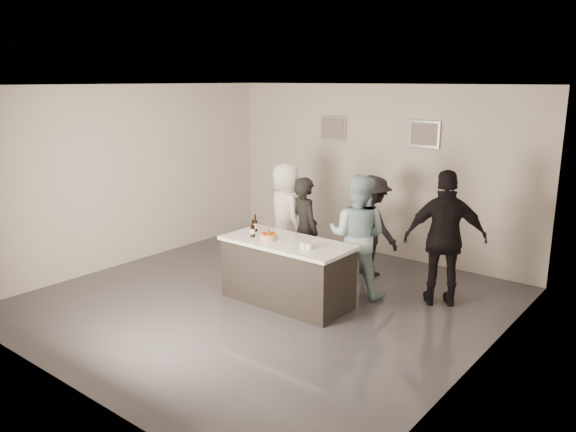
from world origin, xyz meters
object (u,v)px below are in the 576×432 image
Objects in this scene: cake at (268,237)px; beer_bottle_a at (255,223)px; bar_counter at (287,272)px; beer_bottle_b at (253,228)px; person_guest_left at (286,215)px; person_guest_back at (371,226)px; person_main_black at (305,230)px; person_guest_right at (445,239)px; person_main_blue at (357,236)px.

beer_bottle_a is (-0.43, 0.21, 0.09)m from cake.
beer_bottle_b is (-0.51, -0.15, 0.58)m from bar_counter.
person_guest_back is at bearing -130.24° from person_guest_left.
cake is at bearing 119.22° from person_main_black.
person_guest_left is 2.78m from person_guest_right.
bar_counter is 1.14m from person_main_blue.
person_guest_back is (1.00, 1.66, -0.22)m from beer_bottle_a.
beer_bottle_a is 0.85m from person_main_black.
beer_bottle_b is 0.16× the size of person_main_black.
person_main_black reaches higher than cake.
person_main_black is 2.11m from person_guest_right.
person_guest_back is (0.56, 1.87, -0.13)m from cake.
person_guest_back reaches higher than cake.
person_guest_left is (-0.72, 0.42, 0.05)m from person_main_black.
person_guest_right is at bearing -149.74° from person_guest_left.
person_guest_left is (-1.04, 1.26, 0.42)m from bar_counter.
bar_counter is at bearing 39.61° from person_main_blue.
beer_bottle_b is 2.09m from person_guest_back.
beer_bottle_a is at bearing 75.70° from person_guest_back.
beer_bottle_a is at bearing 88.89° from person_main_black.
person_guest_right is (2.24, 1.45, -0.08)m from beer_bottle_b.
person_guest_left is at bearing 120.00° from cake.
person_guest_left reaches higher than beer_bottle_a.
bar_counter is 7.68× the size of cake.
person_guest_right reaches higher than beer_bottle_b.
person_main_black is (-0.07, 0.95, -0.11)m from cake.
person_guest_back reaches higher than beer_bottle_a.
person_guest_right is (2.06, 0.45, 0.13)m from person_main_black.
beer_bottle_a is (-0.68, 0.10, 0.58)m from bar_counter.
person_main_black is 0.93m from person_main_blue.
person_guest_left is at bearing 36.95° from person_guest_back.
person_guest_back reaches higher than bar_counter.
bar_counter is 1.04× the size of person_main_blue.
beer_bottle_a is 0.15× the size of person_guest_left.
beer_bottle_a is at bearing 136.63° from person_guest_left.
cake is 0.15× the size of person_guest_back.
person_guest_back is at bearing -100.01° from person_main_black.
person_guest_right is 1.50m from person_guest_back.
bar_counter is at bearing 96.50° from person_guest_back.
beer_bottle_b is at bearing 83.38° from person_guest_back.
cake is 1.59m from person_guest_left.
person_main_blue is (0.86, 0.96, -0.05)m from cake.
person_main_blue reaches higher than cake.
person_main_blue is (1.29, 0.75, -0.14)m from beer_bottle_a.
beer_bottle_b is 0.14× the size of person_guest_right.
beer_bottle_b is at bearing -171.73° from cake.
person_guest_right is (1.74, 1.30, 0.50)m from bar_counter.
person_guest_back is at bearing 59.04° from beer_bottle_a.
person_guest_left is at bearing 110.64° from beer_bottle_b.
beer_bottle_a is 2.70m from person_guest_right.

